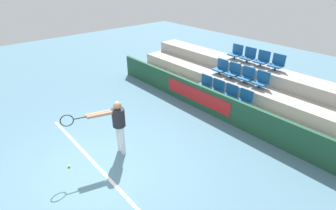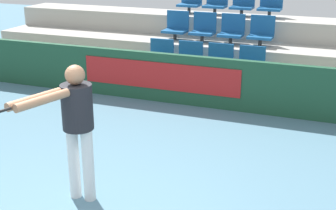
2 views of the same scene
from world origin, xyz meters
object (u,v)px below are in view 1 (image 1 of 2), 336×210
object	(u,v)px
stadium_chair_2	(230,93)
tennis_ball	(69,166)
stadium_chair_1	(217,88)
stadium_chair_5	(233,71)
stadium_chair_10	(262,59)
stadium_chair_4	(221,67)
stadium_chair_3	(244,99)
stadium_chair_6	(247,76)
stadium_chair_9	(249,56)
stadium_chair_7	(261,80)
stadium_chair_8	(236,52)
stadium_chair_0	(205,83)
stadium_chair_11	(277,63)
tennis_player	(116,122)

from	to	relation	value
stadium_chair_2	tennis_ball	xyz separation A→B (m)	(-0.82, -5.58, -0.65)
stadium_chair_1	stadium_chair_5	bearing A→B (deg)	90.00
stadium_chair_10	tennis_ball	size ratio (longest dim) A/B	8.72
stadium_chair_4	stadium_chair_10	distance (m)	1.56
stadium_chair_3	stadium_chair_4	bearing A→B (deg)	152.97
stadium_chair_3	stadium_chair_10	xyz separation A→B (m)	(-0.59, 1.82, 0.85)
stadium_chair_2	stadium_chair_6	bearing A→B (deg)	90.00
stadium_chair_3	stadium_chair_9	distance (m)	2.34
stadium_chair_3	stadium_chair_7	size ratio (longest dim) A/B	1.00
stadium_chair_5	tennis_ball	world-z (taller)	stadium_chair_5
stadium_chair_1	stadium_chair_8	size ratio (longest dim) A/B	1.00
stadium_chair_8	stadium_chair_0	bearing A→B (deg)	-90.00
stadium_chair_5	stadium_chair_8	bearing A→B (deg)	123.16
stadium_chair_5	stadium_chair_9	bearing A→B (deg)	90.00
stadium_chair_10	stadium_chair_11	distance (m)	0.59
stadium_chair_0	stadium_chair_3	distance (m)	1.78
stadium_chair_0	stadium_chair_9	bearing A→B (deg)	71.91
stadium_chair_4	stadium_chair_5	xyz separation A→B (m)	(0.59, 0.00, 0.00)
stadium_chair_1	stadium_chair_9	distance (m)	2.01
stadium_chair_9	stadium_chair_0	bearing A→B (deg)	-108.09
stadium_chair_5	stadium_chair_10	world-z (taller)	stadium_chair_10
stadium_chair_10	stadium_chair_7	bearing A→B (deg)	-56.84
stadium_chair_7	stadium_chair_8	distance (m)	2.05
stadium_chair_9	tennis_player	world-z (taller)	stadium_chair_9
stadium_chair_1	stadium_chair_10	xyz separation A→B (m)	(0.59, 1.82, 0.85)
stadium_chair_0	stadium_chair_5	distance (m)	1.17
stadium_chair_0	stadium_chair_4	world-z (taller)	stadium_chair_4
stadium_chair_6	stadium_chair_10	size ratio (longest dim) A/B	1.00
stadium_chair_2	stadium_chair_11	bearing A→B (deg)	71.91
tennis_player	tennis_ball	xyz separation A→B (m)	(-0.33, -1.31, -0.96)
stadium_chair_1	stadium_chair_4	size ratio (longest dim) A/B	1.00
stadium_chair_0	stadium_chair_5	world-z (taller)	stadium_chair_5
stadium_chair_6	tennis_ball	bearing A→B (deg)	-97.18
stadium_chair_0	tennis_player	bearing A→B (deg)	-80.70
stadium_chair_0	tennis_player	world-z (taller)	tennis_player
stadium_chair_3	tennis_player	bearing A→B (deg)	-104.24
stadium_chair_11	tennis_player	world-z (taller)	stadium_chair_11
stadium_chair_1	stadium_chair_8	xyz separation A→B (m)	(-0.59, 1.82, 0.85)
stadium_chair_9	tennis_player	bearing A→B (deg)	-89.01
stadium_chair_8	stadium_chair_9	size ratio (longest dim) A/B	1.00
stadium_chair_5	stadium_chair_8	xyz separation A→B (m)	(-0.59, 0.91, 0.43)
stadium_chair_0	stadium_chair_8	world-z (taller)	stadium_chair_8
stadium_chair_0	stadium_chair_8	bearing A→B (deg)	90.00
stadium_chair_8	stadium_chair_4	bearing A→B (deg)	-90.00
stadium_chair_6	stadium_chair_10	bearing A→B (deg)	90.00
stadium_chair_11	tennis_ball	distance (m)	7.69
stadium_chair_4	stadium_chair_11	xyz separation A→B (m)	(1.78, 0.91, 0.43)
stadium_chair_6	tennis_player	world-z (taller)	tennis_player
tennis_player	stadium_chair_2	bearing A→B (deg)	100.58
tennis_player	stadium_chair_1	bearing A→B (deg)	108.52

